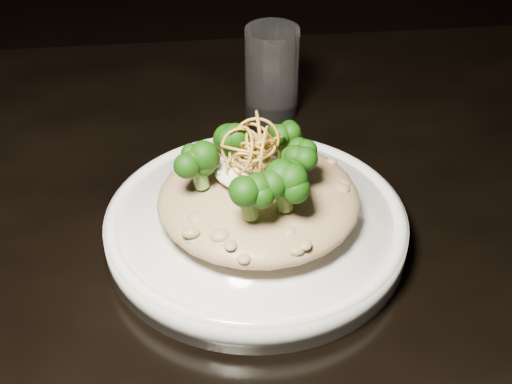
{
  "coord_description": "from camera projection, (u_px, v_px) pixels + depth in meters",
  "views": [
    {
      "loc": [
        -0.15,
        -0.52,
        1.18
      ],
      "look_at": [
        -0.1,
        -0.03,
        0.81
      ],
      "focal_mm": 50.0,
      "sensor_mm": 36.0,
      "label": 1
    }
  ],
  "objects": [
    {
      "name": "table",
      "position": [
        345.0,
        276.0,
        0.74
      ],
      "size": [
        1.1,
        0.8,
        0.75
      ],
      "color": "black",
      "rests_on": "ground"
    },
    {
      "name": "plate",
      "position": [
        256.0,
        228.0,
        0.65
      ],
      "size": [
        0.27,
        0.27,
        0.03
      ],
      "primitive_type": "cylinder",
      "color": "white",
      "rests_on": "table"
    },
    {
      "name": "risotto",
      "position": [
        259.0,
        199.0,
        0.63
      ],
      "size": [
        0.18,
        0.18,
        0.04
      ],
      "primitive_type": "ellipsoid",
      "color": "brown",
      "rests_on": "plate"
    },
    {
      "name": "broccoli",
      "position": [
        254.0,
        162.0,
        0.6
      ],
      "size": [
        0.12,
        0.12,
        0.04
      ],
      "primitive_type": null,
      "color": "black",
      "rests_on": "risotto"
    },
    {
      "name": "cheese",
      "position": [
        249.0,
        169.0,
        0.61
      ],
      "size": [
        0.06,
        0.06,
        0.02
      ],
      "primitive_type": "ellipsoid",
      "color": "white",
      "rests_on": "risotto"
    },
    {
      "name": "shallots",
      "position": [
        254.0,
        145.0,
        0.6
      ],
      "size": [
        0.05,
        0.05,
        0.03
      ],
      "primitive_type": null,
      "color": "brown",
      "rests_on": "cheese"
    },
    {
      "name": "drinking_glass",
      "position": [
        272.0,
        73.0,
        0.8
      ],
      "size": [
        0.06,
        0.06,
        0.11
      ],
      "primitive_type": "cylinder",
      "rotation": [
        0.0,
        0.0,
        -0.05
      ],
      "color": "white",
      "rests_on": "table"
    }
  ]
}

